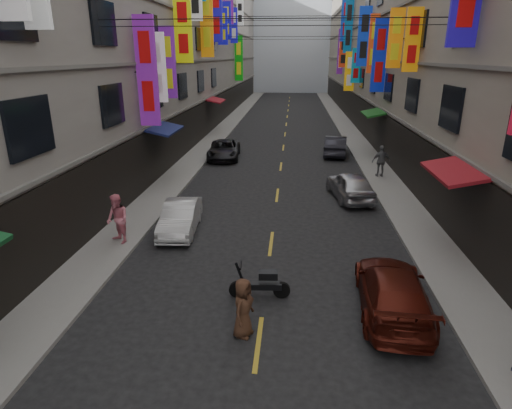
% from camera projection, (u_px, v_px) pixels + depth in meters
% --- Properties ---
extents(sidewalk_left, '(2.00, 90.00, 0.12)m').
position_uv_depth(sidewalk_left, '(220.00, 133.00, 39.33)').
color(sidewalk_left, slate).
rests_on(sidewalk_left, ground).
extents(sidewalk_right, '(2.00, 90.00, 0.12)m').
position_uv_depth(sidewalk_right, '(352.00, 135.00, 38.36)').
color(sidewalk_right, slate).
rests_on(sidewalk_right, ground).
extents(building_row_left, '(10.14, 90.00, 19.00)m').
position_uv_depth(building_row_left, '(148.00, 22.00, 36.71)').
color(building_row_left, gray).
rests_on(building_row_left, ground).
extents(building_row_right, '(10.14, 90.00, 19.00)m').
position_uv_depth(building_row_right, '(435.00, 20.00, 34.77)').
color(building_row_right, gray).
rests_on(building_row_right, ground).
extents(haze_block, '(18.00, 8.00, 22.00)m').
position_uv_depth(haze_block, '(292.00, 32.00, 82.27)').
color(haze_block, silver).
rests_on(haze_block, ground).
extents(shop_signage, '(14.00, 55.00, 11.93)m').
position_uv_depth(shop_signage, '(282.00, 19.00, 29.54)').
color(shop_signage, '#0F4BAF').
rests_on(shop_signage, ground).
extents(street_awnings, '(13.99, 35.20, 0.41)m').
position_uv_depth(street_awnings, '(256.00, 130.00, 22.93)').
color(street_awnings, '#144C24').
rests_on(street_awnings, ground).
extents(overhead_cables, '(14.00, 38.04, 1.24)m').
position_uv_depth(overhead_cables, '(284.00, 18.00, 24.68)').
color(overhead_cables, black).
rests_on(overhead_cables, ground).
extents(lane_markings, '(0.12, 80.20, 0.01)m').
position_uv_depth(lane_markings, '(284.00, 140.00, 36.04)').
color(lane_markings, gold).
rests_on(lane_markings, ground).
extents(scooter_crossing, '(1.80, 0.50, 1.14)m').
position_uv_depth(scooter_crossing, '(261.00, 284.00, 12.52)').
color(scooter_crossing, black).
rests_on(scooter_crossing, ground).
extents(scooter_far_right, '(0.57, 1.80, 1.14)m').
position_uv_depth(scooter_far_right, '(345.00, 182.00, 22.57)').
color(scooter_far_right, black).
rests_on(scooter_far_right, ground).
extents(car_left_mid, '(1.58, 3.80, 1.22)m').
position_uv_depth(car_left_mid, '(180.00, 217.00, 17.22)').
color(car_left_mid, silver).
rests_on(car_left_mid, ground).
extents(car_left_far, '(2.38, 4.61, 1.24)m').
position_uv_depth(car_left_far, '(224.00, 150.00, 29.51)').
color(car_left_far, black).
rests_on(car_left_far, ground).
extents(car_right_near, '(2.10, 4.56, 1.29)m').
position_uv_depth(car_right_near, '(393.00, 290.00, 11.78)').
color(car_right_near, '#4F150D').
rests_on(car_right_near, ground).
extents(car_right_mid, '(2.32, 4.29, 1.39)m').
position_uv_depth(car_right_mid, '(350.00, 185.00, 21.15)').
color(car_right_mid, '#B4B4B9').
rests_on(car_right_mid, ground).
extents(car_right_far, '(1.98, 4.38, 1.39)m').
position_uv_depth(car_right_far, '(336.00, 146.00, 30.50)').
color(car_right_far, '#26252C').
rests_on(car_right_far, ground).
extents(pedestrian_lfar, '(1.10, 1.06, 1.87)m').
position_uv_depth(pedestrian_lfar, '(117.00, 219.00, 15.80)').
color(pedestrian_lfar, pink).
rests_on(pedestrian_lfar, sidewalk_left).
extents(pedestrian_rfar, '(1.15, 0.77, 1.82)m').
position_uv_depth(pedestrian_rfar, '(381.00, 161.00, 24.60)').
color(pedestrian_rfar, slate).
rests_on(pedestrian_rfar, sidewalk_right).
extents(pedestrian_crossing, '(0.75, 0.90, 1.59)m').
position_uv_depth(pedestrian_crossing, '(243.00, 308.00, 10.71)').
color(pedestrian_crossing, '#45291B').
rests_on(pedestrian_crossing, ground).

